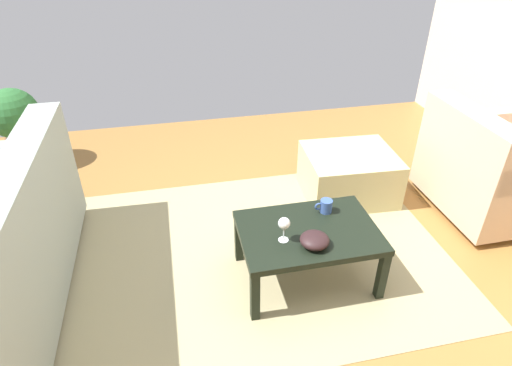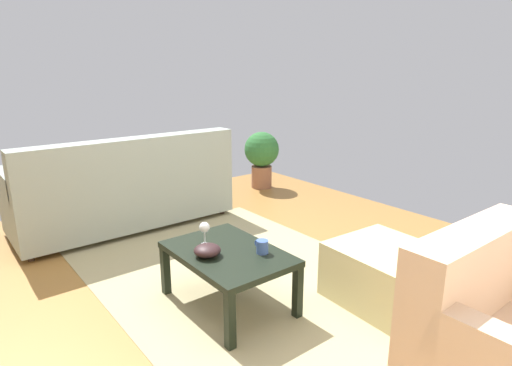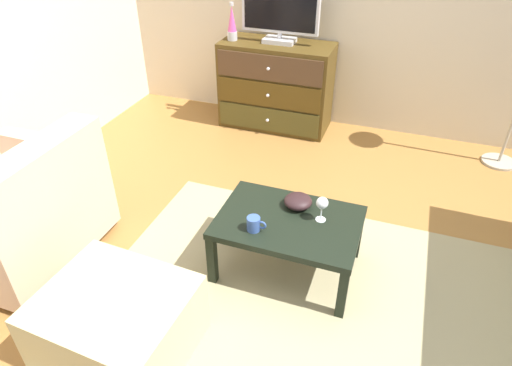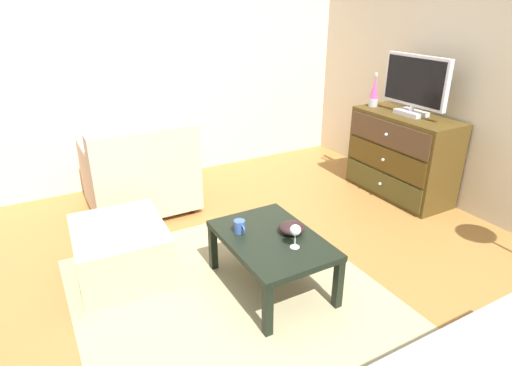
% 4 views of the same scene
% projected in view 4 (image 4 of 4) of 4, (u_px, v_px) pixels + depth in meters
% --- Properties ---
extents(ground_plane, '(5.29, 5.04, 0.05)m').
position_uv_depth(ground_plane, '(265.00, 299.00, 2.84)').
color(ground_plane, olive).
extents(wall_plain_left, '(0.12, 5.04, 2.58)m').
position_uv_depth(wall_plain_left, '(144.00, 55.00, 4.24)').
color(wall_plain_left, beige).
rests_on(wall_plain_left, ground_plane).
extents(area_rug, '(2.60, 1.90, 0.01)m').
position_uv_depth(area_rug, '(253.00, 325.00, 2.58)').
color(area_rug, tan).
rests_on(area_rug, ground_plane).
extents(dresser, '(1.03, 0.49, 0.81)m').
position_uv_depth(dresser, '(402.00, 156.00, 4.15)').
color(dresser, '#493614').
rests_on(dresser, ground_plane).
extents(tv, '(0.69, 0.18, 0.54)m').
position_uv_depth(tv, '(415.00, 84.00, 3.87)').
color(tv, silver).
rests_on(tv, dresser).
extents(lava_lamp, '(0.09, 0.09, 0.33)m').
position_uv_depth(lava_lamp, '(374.00, 92.00, 4.24)').
color(lava_lamp, '#B7B7BC').
rests_on(lava_lamp, dresser).
extents(coffee_table, '(0.83, 0.57, 0.38)m').
position_uv_depth(coffee_table, '(272.00, 244.00, 2.80)').
color(coffee_table, black).
rests_on(coffee_table, ground_plane).
extents(wine_glass, '(0.07, 0.07, 0.16)m').
position_uv_depth(wine_glass, '(295.00, 231.00, 2.62)').
color(wine_glass, silver).
rests_on(wine_glass, coffee_table).
extents(mug, '(0.11, 0.08, 0.08)m').
position_uv_depth(mug, '(240.00, 227.00, 2.82)').
color(mug, '#38569A').
rests_on(mug, coffee_table).
extents(bowl_decorative, '(0.17, 0.17, 0.08)m').
position_uv_depth(bowl_decorative, '(292.00, 228.00, 2.82)').
color(bowl_decorative, black).
rests_on(bowl_decorative, coffee_table).
extents(armchair, '(0.80, 0.90, 0.83)m').
position_uv_depth(armchair, '(141.00, 175.00, 3.85)').
color(armchair, '#332319').
rests_on(armchair, ground_plane).
extents(ottoman, '(0.73, 0.64, 0.38)m').
position_uv_depth(ottoman, '(121.00, 251.00, 2.98)').
color(ottoman, '#C7BB85').
rests_on(ottoman, ground_plane).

